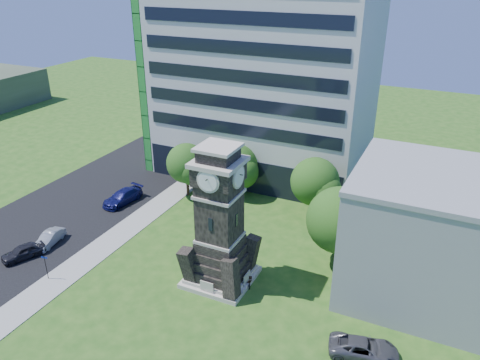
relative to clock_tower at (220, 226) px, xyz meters
The scene contains 16 objects.
ground 6.39m from the clock_tower, 146.32° to the right, with size 160.00×160.00×0.00m, color #245117.
sidewalk 13.88m from the clock_tower, 166.50° to the left, with size 3.00×70.00×0.06m, color gray.
street 21.86m from the clock_tower, behind, with size 14.00×80.00×0.02m, color black.
clock_tower is the anchor object (origin of this frame).
office_tall 26.21m from the clock_tower, 104.57° to the left, with size 26.20×15.11×28.60m.
office_low 18.00m from the clock_tower, 19.48° to the left, with size 15.20×12.20×10.40m.
car_street_south 19.11m from the clock_tower, 164.64° to the right, with size 1.53×3.81×1.30m, color black.
car_street_mid 18.21m from the clock_tower, behind, with size 1.29×3.70×1.22m, color #929699.
car_street_north 18.85m from the clock_tower, 154.74° to the left, with size 2.04×5.03×1.46m, color #12134F.
car_east_lot 14.13m from the clock_tower, 15.30° to the right, with size 2.20×4.77×1.33m, color #4A4A4F.
park_bench 5.21m from the clock_tower, ahead, with size 1.66×0.44×0.86m.
street_sign 15.32m from the clock_tower, 154.68° to the right, with size 0.56×0.06×2.33m.
tree_nw 16.69m from the clock_tower, 130.57° to the left, with size 5.07×4.61×6.34m.
tree_nc 16.70m from the clock_tower, 111.12° to the left, with size 5.62×5.11×6.07m.
tree_ne 13.97m from the clock_tower, 73.05° to the left, with size 5.52×5.02×6.92m.
tree_east 10.43m from the clock_tower, 35.26° to the left, with size 6.37×5.79×7.67m.
Camera 1 is at (18.55, -27.01, 24.65)m, focal length 35.00 mm.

